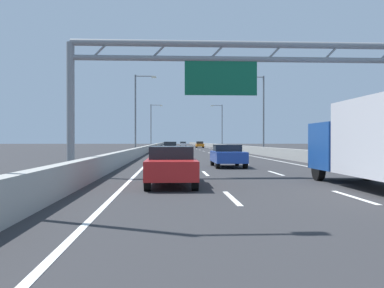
# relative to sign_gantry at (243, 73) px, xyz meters

# --- Properties ---
(ground_plane) EXTENTS (260.00, 260.00, 0.00)m
(ground_plane) POSITION_rel_sign_gantry_xyz_m (0.15, 80.01, -4.86)
(ground_plane) COLOR #2D2D30
(lane_dash_left_1) EXTENTS (0.16, 3.00, 0.01)m
(lane_dash_left_1) POSITION_rel_sign_gantry_xyz_m (-1.65, -7.49, -4.85)
(lane_dash_left_1) COLOR white
(lane_dash_left_1) RESTS_ON ground_plane
(lane_dash_left_2) EXTENTS (0.16, 3.00, 0.01)m
(lane_dash_left_2) POSITION_rel_sign_gantry_xyz_m (-1.65, 1.51, -4.85)
(lane_dash_left_2) COLOR white
(lane_dash_left_2) RESTS_ON ground_plane
(lane_dash_left_3) EXTENTS (0.16, 3.00, 0.01)m
(lane_dash_left_3) POSITION_rel_sign_gantry_xyz_m (-1.65, 10.51, -4.85)
(lane_dash_left_3) COLOR white
(lane_dash_left_3) RESTS_ON ground_plane
(lane_dash_left_4) EXTENTS (0.16, 3.00, 0.01)m
(lane_dash_left_4) POSITION_rel_sign_gantry_xyz_m (-1.65, 19.51, -4.85)
(lane_dash_left_4) COLOR white
(lane_dash_left_4) RESTS_ON ground_plane
(lane_dash_left_5) EXTENTS (0.16, 3.00, 0.01)m
(lane_dash_left_5) POSITION_rel_sign_gantry_xyz_m (-1.65, 28.51, -4.85)
(lane_dash_left_5) COLOR white
(lane_dash_left_5) RESTS_ON ground_plane
(lane_dash_left_6) EXTENTS (0.16, 3.00, 0.01)m
(lane_dash_left_6) POSITION_rel_sign_gantry_xyz_m (-1.65, 37.51, -4.85)
(lane_dash_left_6) COLOR white
(lane_dash_left_6) RESTS_ON ground_plane
(lane_dash_left_7) EXTENTS (0.16, 3.00, 0.01)m
(lane_dash_left_7) POSITION_rel_sign_gantry_xyz_m (-1.65, 46.51, -4.85)
(lane_dash_left_7) COLOR white
(lane_dash_left_7) RESTS_ON ground_plane
(lane_dash_left_8) EXTENTS (0.16, 3.00, 0.01)m
(lane_dash_left_8) POSITION_rel_sign_gantry_xyz_m (-1.65, 55.51, -4.85)
(lane_dash_left_8) COLOR white
(lane_dash_left_8) RESTS_ON ground_plane
(lane_dash_left_9) EXTENTS (0.16, 3.00, 0.01)m
(lane_dash_left_9) POSITION_rel_sign_gantry_xyz_m (-1.65, 64.51, -4.85)
(lane_dash_left_9) COLOR white
(lane_dash_left_9) RESTS_ON ground_plane
(lane_dash_left_10) EXTENTS (0.16, 3.00, 0.01)m
(lane_dash_left_10) POSITION_rel_sign_gantry_xyz_m (-1.65, 73.51, -4.85)
(lane_dash_left_10) COLOR white
(lane_dash_left_10) RESTS_ON ground_plane
(lane_dash_left_11) EXTENTS (0.16, 3.00, 0.01)m
(lane_dash_left_11) POSITION_rel_sign_gantry_xyz_m (-1.65, 82.51, -4.85)
(lane_dash_left_11) COLOR white
(lane_dash_left_11) RESTS_ON ground_plane
(lane_dash_left_12) EXTENTS (0.16, 3.00, 0.01)m
(lane_dash_left_12) POSITION_rel_sign_gantry_xyz_m (-1.65, 91.51, -4.85)
(lane_dash_left_12) COLOR white
(lane_dash_left_12) RESTS_ON ground_plane
(lane_dash_left_13) EXTENTS (0.16, 3.00, 0.01)m
(lane_dash_left_13) POSITION_rel_sign_gantry_xyz_m (-1.65, 100.51, -4.85)
(lane_dash_left_13) COLOR white
(lane_dash_left_13) RESTS_ON ground_plane
(lane_dash_left_14) EXTENTS (0.16, 3.00, 0.01)m
(lane_dash_left_14) POSITION_rel_sign_gantry_xyz_m (-1.65, 109.51, -4.85)
(lane_dash_left_14) COLOR white
(lane_dash_left_14) RESTS_ON ground_plane
(lane_dash_left_15) EXTENTS (0.16, 3.00, 0.01)m
(lane_dash_left_15) POSITION_rel_sign_gantry_xyz_m (-1.65, 118.51, -4.85)
(lane_dash_left_15) COLOR white
(lane_dash_left_15) RESTS_ON ground_plane
(lane_dash_left_16) EXTENTS (0.16, 3.00, 0.01)m
(lane_dash_left_16) POSITION_rel_sign_gantry_xyz_m (-1.65, 127.51, -4.85)
(lane_dash_left_16) COLOR white
(lane_dash_left_16) RESTS_ON ground_plane
(lane_dash_left_17) EXTENTS (0.16, 3.00, 0.01)m
(lane_dash_left_17) POSITION_rel_sign_gantry_xyz_m (-1.65, 136.51, -4.85)
(lane_dash_left_17) COLOR white
(lane_dash_left_17) RESTS_ON ground_plane
(lane_dash_right_1) EXTENTS (0.16, 3.00, 0.01)m
(lane_dash_right_1) POSITION_rel_sign_gantry_xyz_m (1.95, -7.49, -4.85)
(lane_dash_right_1) COLOR white
(lane_dash_right_1) RESTS_ON ground_plane
(lane_dash_right_2) EXTENTS (0.16, 3.00, 0.01)m
(lane_dash_right_2) POSITION_rel_sign_gantry_xyz_m (1.95, 1.51, -4.85)
(lane_dash_right_2) COLOR white
(lane_dash_right_2) RESTS_ON ground_plane
(lane_dash_right_3) EXTENTS (0.16, 3.00, 0.01)m
(lane_dash_right_3) POSITION_rel_sign_gantry_xyz_m (1.95, 10.51, -4.85)
(lane_dash_right_3) COLOR white
(lane_dash_right_3) RESTS_ON ground_plane
(lane_dash_right_4) EXTENTS (0.16, 3.00, 0.01)m
(lane_dash_right_4) POSITION_rel_sign_gantry_xyz_m (1.95, 19.51, -4.85)
(lane_dash_right_4) COLOR white
(lane_dash_right_4) RESTS_ON ground_plane
(lane_dash_right_5) EXTENTS (0.16, 3.00, 0.01)m
(lane_dash_right_5) POSITION_rel_sign_gantry_xyz_m (1.95, 28.51, -4.85)
(lane_dash_right_5) COLOR white
(lane_dash_right_5) RESTS_ON ground_plane
(lane_dash_right_6) EXTENTS (0.16, 3.00, 0.01)m
(lane_dash_right_6) POSITION_rel_sign_gantry_xyz_m (1.95, 37.51, -4.85)
(lane_dash_right_6) COLOR white
(lane_dash_right_6) RESTS_ON ground_plane
(lane_dash_right_7) EXTENTS (0.16, 3.00, 0.01)m
(lane_dash_right_7) POSITION_rel_sign_gantry_xyz_m (1.95, 46.51, -4.85)
(lane_dash_right_7) COLOR white
(lane_dash_right_7) RESTS_ON ground_plane
(lane_dash_right_8) EXTENTS (0.16, 3.00, 0.01)m
(lane_dash_right_8) POSITION_rel_sign_gantry_xyz_m (1.95, 55.51, -4.85)
(lane_dash_right_8) COLOR white
(lane_dash_right_8) RESTS_ON ground_plane
(lane_dash_right_9) EXTENTS (0.16, 3.00, 0.01)m
(lane_dash_right_9) POSITION_rel_sign_gantry_xyz_m (1.95, 64.51, -4.85)
(lane_dash_right_9) COLOR white
(lane_dash_right_9) RESTS_ON ground_plane
(lane_dash_right_10) EXTENTS (0.16, 3.00, 0.01)m
(lane_dash_right_10) POSITION_rel_sign_gantry_xyz_m (1.95, 73.51, -4.85)
(lane_dash_right_10) COLOR white
(lane_dash_right_10) RESTS_ON ground_plane
(lane_dash_right_11) EXTENTS (0.16, 3.00, 0.01)m
(lane_dash_right_11) POSITION_rel_sign_gantry_xyz_m (1.95, 82.51, -4.85)
(lane_dash_right_11) COLOR white
(lane_dash_right_11) RESTS_ON ground_plane
(lane_dash_right_12) EXTENTS (0.16, 3.00, 0.01)m
(lane_dash_right_12) POSITION_rel_sign_gantry_xyz_m (1.95, 91.51, -4.85)
(lane_dash_right_12) COLOR white
(lane_dash_right_12) RESTS_ON ground_plane
(lane_dash_right_13) EXTENTS (0.16, 3.00, 0.01)m
(lane_dash_right_13) POSITION_rel_sign_gantry_xyz_m (1.95, 100.51, -4.85)
(lane_dash_right_13) COLOR white
(lane_dash_right_13) RESTS_ON ground_plane
(lane_dash_right_14) EXTENTS (0.16, 3.00, 0.01)m
(lane_dash_right_14) POSITION_rel_sign_gantry_xyz_m (1.95, 109.51, -4.85)
(lane_dash_right_14) COLOR white
(lane_dash_right_14) RESTS_ON ground_plane
(lane_dash_right_15) EXTENTS (0.16, 3.00, 0.01)m
(lane_dash_right_15) POSITION_rel_sign_gantry_xyz_m (1.95, 118.51, -4.85)
(lane_dash_right_15) COLOR white
(lane_dash_right_15) RESTS_ON ground_plane
(lane_dash_right_16) EXTENTS (0.16, 3.00, 0.01)m
(lane_dash_right_16) POSITION_rel_sign_gantry_xyz_m (1.95, 127.51, -4.85)
(lane_dash_right_16) COLOR white
(lane_dash_right_16) RESTS_ON ground_plane
(lane_dash_right_17) EXTENTS (0.16, 3.00, 0.01)m
(lane_dash_right_17) POSITION_rel_sign_gantry_xyz_m (1.95, 136.51, -4.85)
(lane_dash_right_17) COLOR white
(lane_dash_right_17) RESTS_ON ground_plane
(edge_line_left) EXTENTS (0.16, 176.00, 0.01)m
(edge_line_left) POSITION_rel_sign_gantry_xyz_m (-5.10, 68.01, -4.85)
(edge_line_left) COLOR white
(edge_line_left) RESTS_ON ground_plane
(edge_line_right) EXTENTS (0.16, 176.00, 0.01)m
(edge_line_right) POSITION_rel_sign_gantry_xyz_m (5.40, 68.01, -4.85)
(edge_line_right) COLOR white
(edge_line_right) RESTS_ON ground_plane
(barrier_left) EXTENTS (0.45, 220.00, 0.95)m
(barrier_left) POSITION_rel_sign_gantry_xyz_m (-6.75, 90.01, -4.38)
(barrier_left) COLOR #9E9E99
(barrier_left) RESTS_ON ground_plane
(barrier_right) EXTENTS (0.45, 220.00, 0.95)m
(barrier_right) POSITION_rel_sign_gantry_xyz_m (7.05, 90.01, -4.38)
(barrier_right) COLOR #9E9E99
(barrier_right) RESTS_ON ground_plane
(sign_gantry) EXTENTS (16.68, 0.36, 6.36)m
(sign_gantry) POSITION_rel_sign_gantry_xyz_m (0.00, 0.00, 0.00)
(sign_gantry) COLOR gray
(sign_gantry) RESTS_ON ground_plane
(streetlamp_left_mid) EXTENTS (2.58, 0.28, 9.50)m
(streetlamp_left_mid) POSITION_rel_sign_gantry_xyz_m (-7.31, 30.16, 0.54)
(streetlamp_left_mid) COLOR slate
(streetlamp_left_mid) RESTS_ON ground_plane
(streetlamp_right_mid) EXTENTS (2.58, 0.28, 9.50)m
(streetlamp_right_mid) POSITION_rel_sign_gantry_xyz_m (7.62, 30.16, 0.54)
(streetlamp_right_mid) COLOR slate
(streetlamp_right_mid) RESTS_ON ground_plane
(streetlamp_left_far) EXTENTS (2.58, 0.28, 9.50)m
(streetlamp_left_far) POSITION_rel_sign_gantry_xyz_m (-7.31, 70.17, 0.54)
(streetlamp_left_far) COLOR slate
(streetlamp_left_far) RESTS_ON ground_plane
(streetlamp_right_far) EXTENTS (2.58, 0.28, 9.50)m
(streetlamp_right_far) POSITION_rel_sign_gantry_xyz_m (7.62, 70.17, 0.54)
(streetlamp_right_far) COLOR slate
(streetlamp_right_far) RESTS_ON ground_plane
(yellow_car) EXTENTS (1.77, 4.42, 1.45)m
(yellow_car) POSITION_rel_sign_gantry_xyz_m (-3.58, 74.16, -4.10)
(yellow_car) COLOR yellow
(yellow_car) RESTS_ON ground_plane
(red_car) EXTENTS (1.80, 4.70, 1.45)m
(red_car) POSITION_rel_sign_gantry_xyz_m (-3.39, -3.79, -4.10)
(red_car) COLOR red
(red_car) RESTS_ON ground_plane
(orange_car) EXTENTS (1.78, 4.37, 1.50)m
(orange_car) POSITION_rel_sign_gantry_xyz_m (3.51, 77.56, -4.09)
(orange_car) COLOR orange
(orange_car) RESTS_ON ground_plane
(silver_car) EXTENTS (1.84, 4.22, 1.54)m
(silver_car) POSITION_rel_sign_gantry_xyz_m (-3.43, 35.63, -4.07)
(silver_car) COLOR #A8ADB2
(silver_car) RESTS_ON ground_plane
(white_car) EXTENTS (1.84, 4.42, 1.41)m
(white_car) POSITION_rel_sign_gantry_xyz_m (0.24, 99.21, -4.12)
(white_car) COLOR silver
(white_car) RESTS_ON ground_plane
(blue_car) EXTENTS (1.87, 4.17, 1.41)m
(blue_car) POSITION_rel_sign_gantry_xyz_m (0.22, 6.67, -4.12)
(blue_car) COLOR #2347AD
(blue_car) RESTS_ON ground_plane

